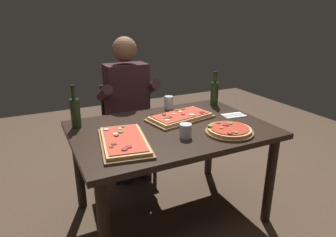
{
  "coord_description": "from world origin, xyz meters",
  "views": [
    {
      "loc": [
        -0.89,
        -1.76,
        1.51
      ],
      "look_at": [
        0.0,
        0.05,
        0.79
      ],
      "focal_mm": 31.33,
      "sensor_mm": 36.0,
      "label": 1
    }
  ],
  "objects_px": {
    "pizza_rectangular_front": "(180,117)",
    "wine_bottle_dark": "(214,93)",
    "diner_chair": "(126,124)",
    "pizza_round_far": "(229,131)",
    "pizza_rectangular_left": "(124,141)",
    "oil_bottle_amber": "(75,112)",
    "tumbler_far_side": "(186,131)",
    "dining_table": "(171,139)",
    "seated_diner": "(129,102)",
    "tumbler_near_camera": "(169,103)"
  },
  "relations": [
    {
      "from": "oil_bottle_amber",
      "to": "diner_chair",
      "type": "bearing_deg",
      "value": 45.78
    },
    {
      "from": "dining_table",
      "to": "tumbler_near_camera",
      "type": "bearing_deg",
      "value": 65.87
    },
    {
      "from": "pizza_round_far",
      "to": "diner_chair",
      "type": "distance_m",
      "value": 1.23
    },
    {
      "from": "tumbler_far_side",
      "to": "wine_bottle_dark",
      "type": "bearing_deg",
      "value": 42.14
    },
    {
      "from": "wine_bottle_dark",
      "to": "diner_chair",
      "type": "height_order",
      "value": "wine_bottle_dark"
    },
    {
      "from": "tumbler_near_camera",
      "to": "diner_chair",
      "type": "relative_size",
      "value": 0.13
    },
    {
      "from": "seated_diner",
      "to": "tumbler_near_camera",
      "type": "bearing_deg",
      "value": -52.36
    },
    {
      "from": "dining_table",
      "to": "pizza_rectangular_front",
      "type": "xyz_separation_m",
      "value": [
        0.14,
        0.12,
        0.12
      ]
    },
    {
      "from": "wine_bottle_dark",
      "to": "tumbler_near_camera",
      "type": "relative_size",
      "value": 2.75
    },
    {
      "from": "wine_bottle_dark",
      "to": "diner_chair",
      "type": "bearing_deg",
      "value": 141.3
    },
    {
      "from": "wine_bottle_dark",
      "to": "tumbler_near_camera",
      "type": "height_order",
      "value": "wine_bottle_dark"
    },
    {
      "from": "pizza_rectangular_front",
      "to": "diner_chair",
      "type": "height_order",
      "value": "diner_chair"
    },
    {
      "from": "wine_bottle_dark",
      "to": "oil_bottle_amber",
      "type": "height_order",
      "value": "oil_bottle_amber"
    },
    {
      "from": "pizza_rectangular_left",
      "to": "seated_diner",
      "type": "relative_size",
      "value": 0.43
    },
    {
      "from": "pizza_rectangular_left",
      "to": "wine_bottle_dark",
      "type": "xyz_separation_m",
      "value": [
        0.99,
        0.46,
        0.1
      ]
    },
    {
      "from": "diner_chair",
      "to": "pizza_round_far",
      "type": "bearing_deg",
      "value": -71.71
    },
    {
      "from": "tumbler_far_side",
      "to": "diner_chair",
      "type": "height_order",
      "value": "diner_chair"
    },
    {
      "from": "oil_bottle_amber",
      "to": "tumbler_far_side",
      "type": "distance_m",
      "value": 0.8
    },
    {
      "from": "pizza_rectangular_left",
      "to": "seated_diner",
      "type": "distance_m",
      "value": 0.93
    },
    {
      "from": "tumbler_near_camera",
      "to": "seated_diner",
      "type": "height_order",
      "value": "seated_diner"
    },
    {
      "from": "pizza_rectangular_front",
      "to": "pizza_round_far",
      "type": "distance_m",
      "value": 0.43
    },
    {
      "from": "pizza_rectangular_front",
      "to": "tumbler_far_side",
      "type": "bearing_deg",
      "value": -112.56
    },
    {
      "from": "wine_bottle_dark",
      "to": "pizza_round_far",
      "type": "bearing_deg",
      "value": -115.59
    },
    {
      "from": "pizza_rectangular_left",
      "to": "wine_bottle_dark",
      "type": "relative_size",
      "value": 1.88
    },
    {
      "from": "wine_bottle_dark",
      "to": "seated_diner",
      "type": "distance_m",
      "value": 0.79
    },
    {
      "from": "dining_table",
      "to": "seated_diner",
      "type": "relative_size",
      "value": 1.05
    },
    {
      "from": "seated_diner",
      "to": "pizza_round_far",
      "type": "bearing_deg",
      "value": -69.72
    },
    {
      "from": "pizza_rectangular_front",
      "to": "pizza_rectangular_left",
      "type": "xyz_separation_m",
      "value": [
        -0.54,
        -0.25,
        -0.0
      ]
    },
    {
      "from": "pizza_rectangular_left",
      "to": "pizza_round_far",
      "type": "height_order",
      "value": "same"
    },
    {
      "from": "pizza_rectangular_front",
      "to": "pizza_rectangular_left",
      "type": "height_order",
      "value": "same"
    },
    {
      "from": "pizza_rectangular_left",
      "to": "oil_bottle_amber",
      "type": "distance_m",
      "value": 0.49
    },
    {
      "from": "pizza_rectangular_front",
      "to": "wine_bottle_dark",
      "type": "bearing_deg",
      "value": 24.52
    },
    {
      "from": "dining_table",
      "to": "seated_diner",
      "type": "height_order",
      "value": "seated_diner"
    },
    {
      "from": "tumbler_far_side",
      "to": "seated_diner",
      "type": "xyz_separation_m",
      "value": [
        -0.07,
        0.95,
        -0.04
      ]
    },
    {
      "from": "pizza_round_far",
      "to": "tumbler_near_camera",
      "type": "bearing_deg",
      "value": 100.11
    },
    {
      "from": "diner_chair",
      "to": "wine_bottle_dark",
      "type": "bearing_deg",
      "value": -38.7
    },
    {
      "from": "tumbler_far_side",
      "to": "diner_chair",
      "type": "xyz_separation_m",
      "value": [
        -0.07,
        1.07,
        -0.3
      ]
    },
    {
      "from": "pizza_rectangular_front",
      "to": "diner_chair",
      "type": "distance_m",
      "value": 0.82
    },
    {
      "from": "wine_bottle_dark",
      "to": "tumbler_near_camera",
      "type": "xyz_separation_m",
      "value": [
        -0.41,
        0.08,
        -0.07
      ]
    },
    {
      "from": "oil_bottle_amber",
      "to": "pizza_rectangular_left",
      "type": "bearing_deg",
      "value": -63.94
    },
    {
      "from": "wine_bottle_dark",
      "to": "oil_bottle_amber",
      "type": "bearing_deg",
      "value": -178.86
    },
    {
      "from": "pizza_round_far",
      "to": "tumbler_near_camera",
      "type": "xyz_separation_m",
      "value": [
        -0.12,
        0.69,
        0.03
      ]
    },
    {
      "from": "pizza_rectangular_front",
      "to": "wine_bottle_dark",
      "type": "height_order",
      "value": "wine_bottle_dark"
    },
    {
      "from": "pizza_rectangular_front",
      "to": "tumbler_near_camera",
      "type": "relative_size",
      "value": 4.99
    },
    {
      "from": "dining_table",
      "to": "tumbler_near_camera",
      "type": "xyz_separation_m",
      "value": [
        0.18,
        0.41,
        0.14
      ]
    },
    {
      "from": "pizza_rectangular_front",
      "to": "wine_bottle_dark",
      "type": "relative_size",
      "value": 1.81
    },
    {
      "from": "pizza_rectangular_left",
      "to": "oil_bottle_amber",
      "type": "xyz_separation_m",
      "value": [
        -0.21,
        0.44,
        0.1
      ]
    },
    {
      "from": "tumbler_far_side",
      "to": "oil_bottle_amber",
      "type": "bearing_deg",
      "value": 140.3
    },
    {
      "from": "wine_bottle_dark",
      "to": "tumbler_far_side",
      "type": "relative_size",
      "value": 3.19
    },
    {
      "from": "tumbler_near_camera",
      "to": "diner_chair",
      "type": "bearing_deg",
      "value": 119.44
    }
  ]
}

